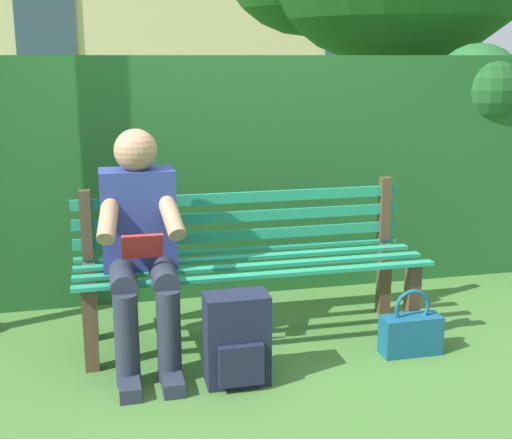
{
  "coord_description": "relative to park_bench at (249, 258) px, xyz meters",
  "views": [
    {
      "loc": [
        0.79,
        3.43,
        1.54
      ],
      "look_at": [
        0.0,
        0.1,
        0.71
      ],
      "focal_mm": 47.27,
      "sensor_mm": 36.0,
      "label": 1
    }
  ],
  "objects": [
    {
      "name": "handbag",
      "position": [
        -0.78,
        0.46,
        -0.33
      ],
      "size": [
        0.32,
        0.13,
        0.36
      ],
      "color": "navy",
      "rests_on": "ground"
    },
    {
      "name": "person_seated",
      "position": [
        0.6,
        0.18,
        0.19
      ],
      "size": [
        0.44,
        0.73,
        1.19
      ],
      "color": "navy",
      "rests_on": "ground"
    },
    {
      "name": "park_bench",
      "position": [
        0.0,
        0.0,
        0.0
      ],
      "size": [
        1.9,
        0.54,
        0.84
      ],
      "color": "#4C3828",
      "rests_on": "ground"
    },
    {
      "name": "hedge_backdrop",
      "position": [
        -0.52,
        -1.0,
        0.37
      ],
      "size": [
        4.64,
        0.78,
        1.64
      ],
      "color": "#1E5123",
      "rests_on": "ground"
    },
    {
      "name": "ground",
      "position": [
        0.0,
        0.08,
        -0.45
      ],
      "size": [
        60.0,
        60.0,
        0.0
      ],
      "primitive_type": "plane",
      "color": "#3D6B2D"
    },
    {
      "name": "backpack",
      "position": [
        0.19,
        0.57,
        -0.23
      ],
      "size": [
        0.31,
        0.25,
        0.45
      ],
      "color": "#191E33",
      "rests_on": "ground"
    }
  ]
}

